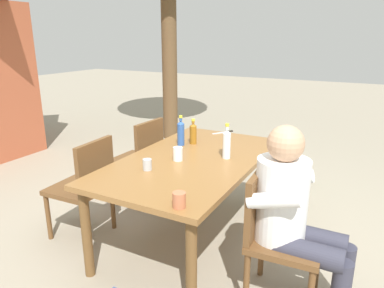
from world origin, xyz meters
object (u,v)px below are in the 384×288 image
(person_in_white_shirt, at_px, (293,210))
(bottle_amber, at_px, (193,133))
(cup_white, at_px, (178,154))
(chair_near_left, at_px, (274,231))
(bottle_blue, at_px, (181,132))
(table_knife, at_px, (224,132))
(chair_far_right, at_px, (141,156))
(cup_terracotta, at_px, (179,200))
(bottle_clear, at_px, (227,143))
(chair_far_left, at_px, (86,183))
(cup_steel, at_px, (147,165))
(backpack_by_near_side, at_px, (283,170))
(dining_table, at_px, (192,167))

(person_in_white_shirt, bearing_deg, bottle_amber, 55.02)
(cup_white, bearing_deg, person_in_white_shirt, -106.85)
(chair_near_left, bearing_deg, cup_white, 70.93)
(bottle_blue, xyz_separation_m, table_knife, (0.58, -0.18, -0.11))
(chair_near_left, xyz_separation_m, table_knife, (1.25, 0.88, 0.24))
(bottle_amber, bearing_deg, cup_white, -167.04)
(bottle_amber, bearing_deg, table_knife, -11.96)
(chair_far_right, relative_size, cup_terracotta, 9.46)
(bottle_clear, bearing_deg, chair_far_left, 116.67)
(table_knife, bearing_deg, person_in_white_shirt, -141.75)
(chair_far_left, bearing_deg, cup_steel, -89.22)
(table_knife, distance_m, backpack_by_near_side, 0.96)
(chair_near_left, height_order, person_in_white_shirt, person_in_white_shirt)
(bottle_blue, xyz_separation_m, cup_white, (-0.37, -0.18, -0.06))
(cup_terracotta, relative_size, cup_steel, 1.11)
(bottle_amber, relative_size, bottle_clear, 0.80)
(bottle_clear, relative_size, cup_white, 2.66)
(chair_far_right, xyz_separation_m, cup_white, (-0.49, -0.72, 0.29))
(bottle_blue, distance_m, backpack_by_near_side, 1.53)
(chair_near_left, xyz_separation_m, chair_far_right, (0.79, 1.59, 0.00))
(cup_terracotta, distance_m, table_knife, 1.70)
(person_in_white_shirt, height_order, bottle_clear, person_in_white_shirt)
(bottle_clear, xyz_separation_m, bottle_blue, (0.14, 0.50, -0.01))
(cup_white, xyz_separation_m, cup_steel, (-0.29, 0.09, -0.01))
(cup_terracotta, bearing_deg, bottle_clear, 5.59)
(bottle_clear, distance_m, table_knife, 0.80)
(person_in_white_shirt, xyz_separation_m, bottle_amber, (0.76, 1.09, 0.17))
(person_in_white_shirt, bearing_deg, backpack_by_near_side, 14.84)
(bottle_blue, distance_m, cup_steel, 0.67)
(chair_far_right, relative_size, bottle_clear, 3.01)
(chair_far_left, xyz_separation_m, bottle_clear, (0.52, -1.04, 0.36))
(dining_table, distance_m, person_in_white_shirt, 0.99)
(cup_terracotta, relative_size, cup_white, 0.85)
(cup_steel, bearing_deg, dining_table, -23.87)
(bottle_clear, height_order, bottle_blue, bottle_clear)
(dining_table, distance_m, chair_far_left, 0.90)
(chair_far_right, distance_m, bottle_amber, 0.70)
(chair_near_left, xyz_separation_m, person_in_white_shirt, (0.00, -0.11, 0.17))
(dining_table, relative_size, person_in_white_shirt, 1.49)
(chair_near_left, distance_m, bottle_clear, 0.85)
(cup_white, bearing_deg, cup_terracotta, -149.43)
(bottle_amber, bearing_deg, chair_far_right, 87.67)
(backpack_by_near_side, bearing_deg, cup_terracotta, 178.14)
(person_in_white_shirt, distance_m, cup_white, 1.03)
(chair_far_right, xyz_separation_m, cup_steel, (-0.77, -0.63, 0.27))
(bottle_clear, bearing_deg, chair_far_right, 76.00)
(person_in_white_shirt, relative_size, cup_steel, 14.23)
(chair_near_left, xyz_separation_m, bottle_blue, (0.67, 1.05, 0.35))
(dining_table, xyz_separation_m, cup_terracotta, (-0.79, -0.34, 0.12))
(chair_near_left, bearing_deg, cup_steel, 89.04)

